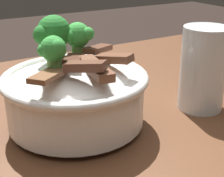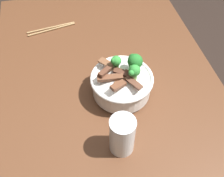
% 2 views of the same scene
% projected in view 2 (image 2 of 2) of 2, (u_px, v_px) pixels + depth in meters
% --- Properties ---
extents(ground, '(10.00, 10.00, 0.00)m').
position_uv_depth(ground, '(110.00, 171.00, 1.49)').
color(ground, black).
extents(dining_table, '(1.23, 0.78, 0.75)m').
position_uv_depth(dining_table, '(109.00, 108.00, 1.01)').
color(dining_table, '#56331E').
rests_on(dining_table, ground).
extents(rice_bowl, '(0.20, 0.20, 0.15)m').
position_uv_depth(rice_bowl, '(122.00, 82.00, 0.85)').
color(rice_bowl, white).
rests_on(rice_bowl, dining_table).
extents(drinking_glass, '(0.07, 0.07, 0.13)m').
position_uv_depth(drinking_glass, '(122.00, 137.00, 0.72)').
color(drinking_glass, white).
rests_on(drinking_glass, dining_table).
extents(chopsticks_pair, '(0.06, 0.20, 0.01)m').
position_uv_depth(chopsticks_pair, '(52.00, 28.00, 1.10)').
color(chopsticks_pair, '#9E7A4C').
rests_on(chopsticks_pair, dining_table).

